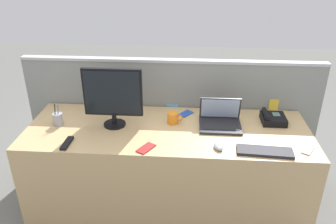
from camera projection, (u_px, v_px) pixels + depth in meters
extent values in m
plane|color=slate|center=(168.00, 201.00, 2.99)|extent=(10.00, 10.00, 0.00)
cube|color=tan|center=(168.00, 167.00, 2.83)|extent=(2.22, 0.79, 0.72)
cube|color=gray|center=(171.00, 121.00, 3.13)|extent=(2.60, 0.06, 1.12)
cube|color=#B7BAC1|center=(171.00, 61.00, 2.88)|extent=(2.60, 0.07, 0.02)
cube|color=yellow|center=(274.00, 105.00, 2.95)|extent=(0.08, 0.01, 0.11)
cube|color=pink|center=(99.00, 108.00, 3.09)|extent=(0.11, 0.01, 0.08)
cube|color=#66ADD1|center=(172.00, 108.00, 3.04)|extent=(0.10, 0.01, 0.08)
cylinder|color=black|center=(115.00, 124.00, 2.72)|extent=(0.17, 0.17, 0.02)
cylinder|color=black|center=(114.00, 118.00, 2.70)|extent=(0.04, 0.04, 0.09)
cube|color=black|center=(113.00, 92.00, 2.61)|extent=(0.46, 0.03, 0.38)
cube|color=black|center=(112.00, 93.00, 2.60)|extent=(0.43, 0.01, 0.35)
cube|color=#232328|center=(220.00, 126.00, 2.69)|extent=(0.32, 0.27, 0.02)
cube|color=black|center=(220.00, 124.00, 2.70)|extent=(0.28, 0.20, 0.00)
cube|color=#232328|center=(220.00, 108.00, 2.75)|extent=(0.32, 0.05, 0.19)
cube|color=#9EB2D1|center=(220.00, 108.00, 2.74)|extent=(0.30, 0.04, 0.17)
cube|color=black|center=(273.00, 119.00, 2.76)|extent=(0.19, 0.20, 0.06)
cube|color=#4C6B5B|center=(276.00, 114.00, 2.76)|extent=(0.06, 0.07, 0.01)
cylinder|color=black|center=(266.00, 114.00, 2.74)|extent=(0.04, 0.18, 0.04)
cube|color=#232328|center=(265.00, 151.00, 2.36)|extent=(0.39, 0.15, 0.02)
ellipsoid|color=#9EA0A8|center=(218.00, 147.00, 2.40)|extent=(0.09, 0.11, 0.03)
cylinder|color=#99999E|center=(58.00, 119.00, 2.70)|extent=(0.08, 0.08, 0.10)
cylinder|color=blue|center=(58.00, 113.00, 2.68)|extent=(0.02, 0.01, 0.14)
cylinder|color=black|center=(55.00, 113.00, 2.67)|extent=(0.01, 0.03, 0.15)
cube|color=#B22323|center=(146.00, 148.00, 2.41)|extent=(0.14, 0.16, 0.01)
cube|color=#B7BAC1|center=(308.00, 150.00, 2.39)|extent=(0.12, 0.14, 0.01)
cube|color=blue|center=(186.00, 114.00, 2.90)|extent=(0.13, 0.14, 0.01)
cube|color=black|center=(67.00, 143.00, 2.46)|extent=(0.05, 0.17, 0.02)
cylinder|color=orange|center=(173.00, 118.00, 2.74)|extent=(0.09, 0.09, 0.09)
torus|color=orange|center=(180.00, 118.00, 2.73)|extent=(0.05, 0.01, 0.05)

